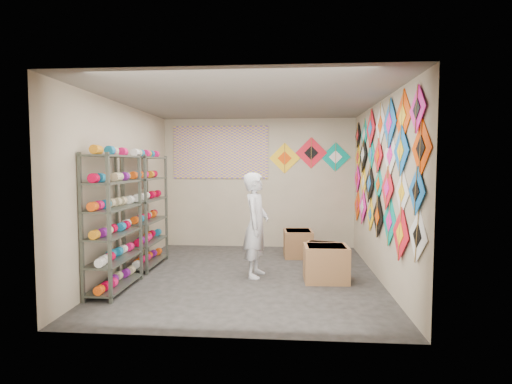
# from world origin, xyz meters

# --- Properties ---
(ground) EXTENTS (4.50, 4.50, 0.00)m
(ground) POSITION_xyz_m (0.00, 0.00, 0.00)
(ground) COLOR #272422
(room_walls) EXTENTS (4.50, 4.50, 4.50)m
(room_walls) POSITION_xyz_m (0.00, 0.00, 1.64)
(room_walls) COLOR tan
(room_walls) RESTS_ON ground
(shelf_rack_front) EXTENTS (0.40, 1.10, 1.90)m
(shelf_rack_front) POSITION_xyz_m (-1.78, -0.85, 0.95)
(shelf_rack_front) COLOR #4C5147
(shelf_rack_front) RESTS_ON ground
(shelf_rack_back) EXTENTS (0.40, 1.10, 1.90)m
(shelf_rack_back) POSITION_xyz_m (-1.78, 0.45, 0.95)
(shelf_rack_back) COLOR #4C5147
(shelf_rack_back) RESTS_ON ground
(string_spools) EXTENTS (0.12, 2.36, 0.12)m
(string_spools) POSITION_xyz_m (-1.78, -0.20, 1.05)
(string_spools) COLOR #F41061
(string_spools) RESTS_ON ground
(kite_wall_display) EXTENTS (0.05, 4.30, 2.08)m
(kite_wall_display) POSITION_xyz_m (1.98, -0.02, 1.65)
(kite_wall_display) COLOR silver
(kite_wall_display) RESTS_ON room_walls
(back_wall_kites) EXTENTS (1.68, 0.02, 0.76)m
(back_wall_kites) POSITION_xyz_m (1.06, 2.24, 1.92)
(back_wall_kites) COLOR yellow
(back_wall_kites) RESTS_ON room_walls
(poster) EXTENTS (2.00, 0.01, 1.10)m
(poster) POSITION_xyz_m (-0.80, 2.23, 2.00)
(poster) COLOR #694AA2
(poster) RESTS_ON room_walls
(shopkeeper) EXTENTS (0.71, 0.56, 1.62)m
(shopkeeper) POSITION_xyz_m (0.12, -0.01, 0.81)
(shopkeeper) COLOR silver
(shopkeeper) RESTS_ON ground
(carton_a) EXTENTS (0.66, 0.56, 0.54)m
(carton_a) POSITION_xyz_m (1.19, -0.19, 0.27)
(carton_a) COLOR #976A42
(carton_a) RESTS_ON ground
(carton_b) EXTENTS (0.59, 0.53, 0.41)m
(carton_b) POSITION_xyz_m (1.19, 0.67, 0.21)
(carton_b) COLOR #976A42
(carton_b) RESTS_ON ground
(carton_c) EXTENTS (0.56, 0.61, 0.50)m
(carton_c) POSITION_xyz_m (0.82, 1.37, 0.25)
(carton_c) COLOR #976A42
(carton_c) RESTS_ON ground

